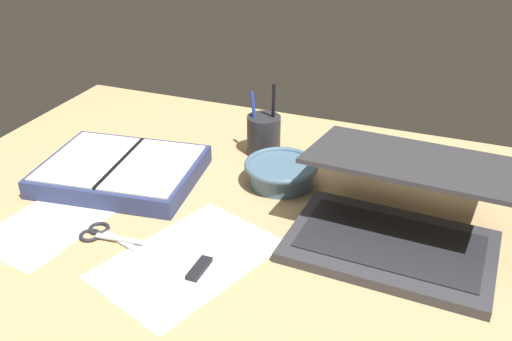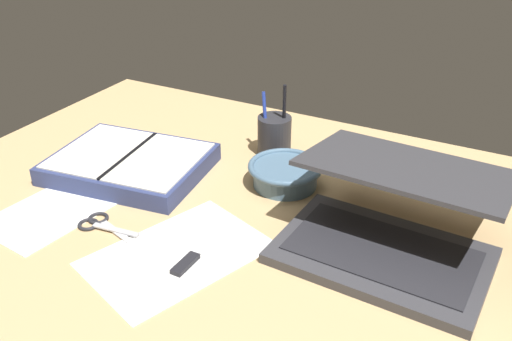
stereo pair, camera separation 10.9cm
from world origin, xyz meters
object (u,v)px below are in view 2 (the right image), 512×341
(planner, at_px, (130,163))
(scissors, at_px, (99,224))
(laptop, at_px, (391,224))
(pen_cup, at_px, (274,135))
(bowl, at_px, (285,173))

(planner, xyz_separation_m, scissors, (0.08, -0.19, -0.02))
(laptop, bearing_deg, scissors, -157.28)
(planner, height_order, scissors, planner)
(planner, bearing_deg, pen_cup, 36.11)
(laptop, xyz_separation_m, scissors, (-0.49, -0.18, -0.05))
(bowl, height_order, pen_cup, pen_cup)
(planner, bearing_deg, scissors, -75.10)
(laptop, xyz_separation_m, pen_cup, (-0.34, 0.24, -0.01))
(pen_cup, xyz_separation_m, planner, (-0.24, -0.22, -0.03))
(bowl, xyz_separation_m, pen_cup, (-0.08, 0.12, 0.02))
(pen_cup, height_order, planner, pen_cup)
(laptop, xyz_separation_m, bowl, (-0.25, 0.12, -0.02))
(bowl, distance_m, planner, 0.34)
(planner, relative_size, scissors, 2.77)
(laptop, relative_size, scissors, 2.90)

